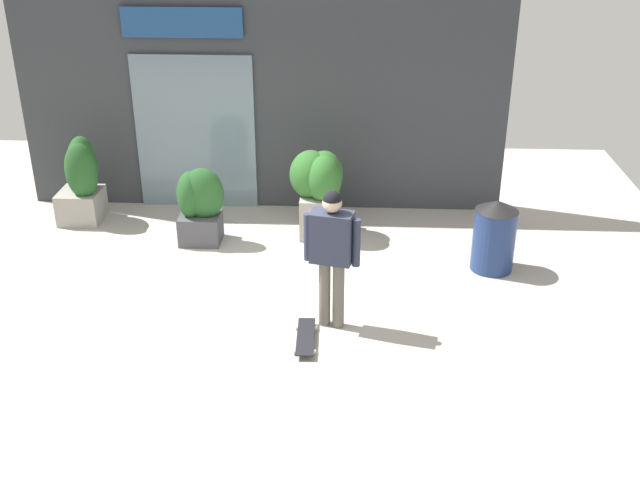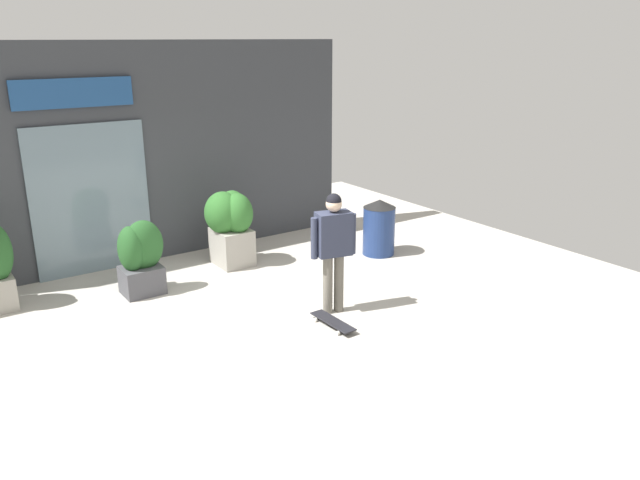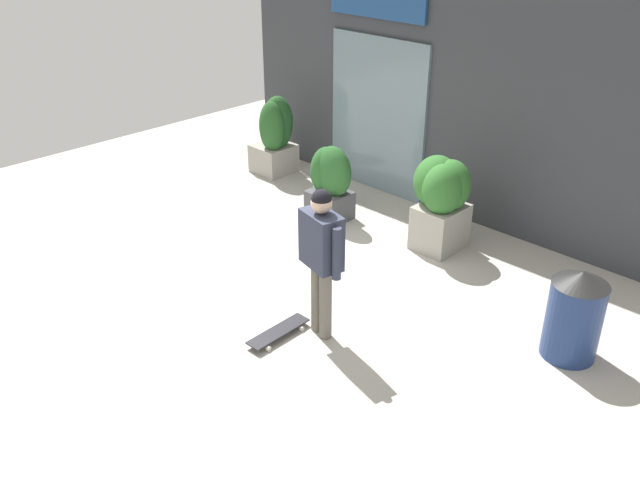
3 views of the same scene
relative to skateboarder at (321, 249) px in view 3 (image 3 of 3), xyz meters
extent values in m
plane|color=#B2ADA3|center=(-1.16, 0.33, -1.00)|extent=(12.00, 12.00, 0.00)
cube|color=#383A3F|center=(-1.16, 3.53, 0.75)|extent=(7.16, 0.25, 3.50)
cube|color=slate|center=(-2.15, 3.38, 0.16)|extent=(1.78, 0.06, 2.32)
cube|color=navy|center=(-2.23, 3.36, 1.76)|extent=(1.71, 0.05, 0.42)
cylinder|color=#666056|center=(0.08, -0.02, -0.60)|extent=(0.13, 0.13, 0.82)
cylinder|color=#666056|center=(-0.08, 0.02, -0.60)|extent=(0.13, 0.13, 0.82)
cube|color=#2D3347|center=(0.00, 0.00, 0.10)|extent=(0.50, 0.35, 0.58)
cylinder|color=#2D3347|center=(0.26, -0.06, 0.07)|extent=(0.09, 0.09, 0.55)
cylinder|color=#2D3347|center=(-0.26, 0.06, 0.07)|extent=(0.09, 0.09, 0.55)
sphere|color=beige|center=(0.00, 0.00, 0.50)|extent=(0.21, 0.21, 0.21)
sphere|color=black|center=(0.00, 0.00, 0.54)|extent=(0.20, 0.20, 0.20)
cube|color=black|center=(-0.27, -0.37, -0.94)|extent=(0.21, 0.75, 0.02)
cylinder|color=silver|center=(-0.16, -0.60, -0.98)|extent=(0.03, 0.05, 0.05)
cylinder|color=silver|center=(-0.37, -0.61, -0.98)|extent=(0.03, 0.05, 0.05)
cylinder|color=silver|center=(-0.17, -0.12, -0.98)|extent=(0.03, 0.05, 0.05)
cylinder|color=silver|center=(-0.38, -0.13, -0.98)|extent=(0.03, 0.05, 0.05)
cube|color=gray|center=(-3.78, 2.72, -0.77)|extent=(0.59, 0.60, 0.46)
ellipsoid|color=#235123|center=(-3.66, 2.61, -0.19)|extent=(0.47, 0.37, 0.83)
ellipsoid|color=#235123|center=(-3.69, 2.74, -0.16)|extent=(0.41, 0.58, 0.89)
cube|color=gray|center=(-0.26, 2.44, -0.71)|extent=(0.53, 0.64, 0.59)
ellipsoid|color=#2D6628|center=(-0.19, 2.50, -0.13)|extent=(0.52, 0.51, 0.67)
ellipsoid|color=#2D6628|center=(-0.20, 2.34, -0.13)|extent=(0.50, 0.51, 0.66)
ellipsoid|color=#2D6628|center=(-0.38, 2.47, -0.12)|extent=(0.59, 0.59, 0.68)
cube|color=#47474C|center=(-1.89, 2.09, -0.80)|extent=(0.56, 0.48, 0.40)
ellipsoid|color=#235123|center=(-1.83, 2.09, -0.29)|extent=(0.57, 0.37, 0.74)
ellipsoid|color=#235123|center=(-2.00, 2.11, -0.32)|extent=(0.36, 0.46, 0.67)
ellipsoid|color=#235123|center=(-1.85, 2.11, -0.38)|extent=(0.43, 0.36, 0.53)
cylinder|color=navy|center=(2.02, 1.47, -0.59)|extent=(0.54, 0.54, 0.82)
cone|color=black|center=(2.02, 1.47, -0.11)|extent=(0.55, 0.55, 0.13)
camera|label=1|loc=(0.24, -7.42, 3.64)|focal=42.91mm
camera|label=2|loc=(-4.56, -6.26, 2.54)|focal=35.08mm
camera|label=3|loc=(4.11, -4.19, 3.15)|focal=37.84mm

